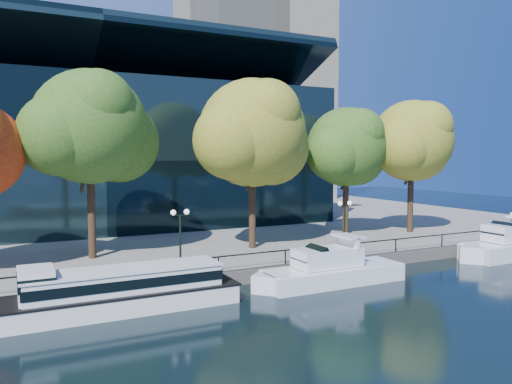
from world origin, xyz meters
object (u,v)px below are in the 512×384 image
tree_2 (92,130)px  cruiser_far (510,244)px  tree_5 (413,143)px  lamp_1 (180,225)px  tree_3 (255,135)px  tour_boat (110,290)px  lamp_2 (345,215)px  cruiser_near (328,270)px  tree_4 (348,149)px

tree_2 → cruiser_far: bearing=-18.4°
tree_5 → lamp_1: 26.78m
tree_3 → tour_boat: bearing=-146.6°
tour_boat → lamp_2: lamp_2 is taller
cruiser_near → tree_4: tree_4 is taller
tree_3 → lamp_1: size_ratio=3.38×
tour_boat → tree_3: size_ratio=1.08×
tour_boat → cruiser_far: size_ratio=1.34×
tour_boat → cruiser_near: cruiser_near is taller
tree_4 → lamp_2: tree_4 is taller
tree_4 → tree_5: tree_5 is taller
cruiser_far → tree_4: (-8.75, 10.59, 7.97)m
cruiser_far → lamp_2: (-14.20, 3.72, 2.84)m
cruiser_near → lamp_1: (-8.79, 4.05, 3.00)m
cruiser_far → tree_3: size_ratio=0.81×
lamp_1 → tree_2: bearing=122.4°
tree_2 → tree_4: 22.92m
tree_3 → tree_4: tree_3 is taller
cruiser_near → tree_3: bearing=95.0°
tree_2 → cruiser_near: bearing=-39.6°
lamp_1 → tree_5: bearing=12.6°
tree_2 → lamp_2: size_ratio=3.39×
cruiser_far → lamp_2: size_ratio=2.73×
tree_4 → lamp_1: size_ratio=2.97×
tour_boat → tree_4: size_ratio=1.24×
tour_boat → cruiser_far: (32.47, -0.23, -0.05)m
tree_4 → lamp_2: (-5.45, -6.88, -5.13)m
tree_4 → lamp_2: size_ratio=2.97×
tree_3 → lamp_1: tree_3 is taller
tree_3 → lamp_1: bearing=-147.2°
tree_2 → tree_4: (22.88, 0.09, -1.26)m
cruiser_near → cruiser_far: (18.54, 0.34, 0.16)m
cruiser_far → lamp_1: lamp_1 is taller
tree_2 → tree_5: bearing=-2.1°
cruiser_near → lamp_1: lamp_1 is taller
tree_4 → tree_2: bearing=-179.8°
tree_4 → cruiser_near: bearing=-131.9°
tree_2 → lamp_1: tree_2 is taller
tree_4 → tree_3: bearing=-170.7°
cruiser_near → cruiser_far: 18.54m
tree_4 → tree_5: bearing=-9.6°
cruiser_near → lamp_2: 6.65m
tree_3 → lamp_1: 11.31m
cruiser_near → lamp_1: 10.13m
tour_boat → lamp_2: bearing=10.8°
tour_boat → tree_5: 33.14m
tour_boat → tree_2: bearing=85.3°
tree_2 → tree_5: 29.85m
cruiser_near → cruiser_far: bearing=1.0°
cruiser_near → lamp_2: bearing=43.0°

